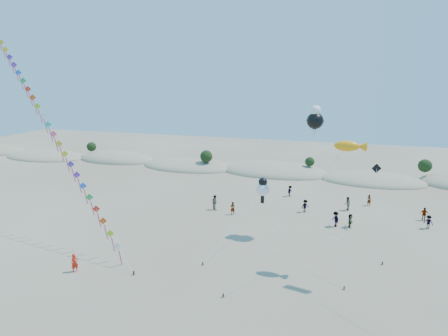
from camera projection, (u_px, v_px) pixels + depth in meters
The scene contains 8 objects.
dune_ridge at pixel (280, 172), 65.39m from camera, with size 145.30×11.49×5.57m.
kite_train at pixel (49, 126), 38.66m from camera, with size 24.72×12.43×21.87m.
fish_kite at pixel (350, 147), 30.41m from camera, with size 9.86×7.98×11.27m.
cartoon_kite_low at pixel (263, 188), 38.46m from camera, with size 4.43×8.78×6.28m.
cartoon_kite_high at pixel (315, 119), 37.28m from camera, with size 4.58×11.39×13.57m.
dark_kite at pixel (378, 189), 37.65m from camera, with size 1.01×7.96×7.53m.
flyer_foreground at pixel (75, 263), 31.96m from camera, with size 0.60×0.39×1.64m, color red.
beachgoers at pixel (323, 209), 45.03m from camera, with size 25.57×10.79×1.88m.
Camera 1 is at (9.94, -18.37, 16.27)m, focal length 30.00 mm.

